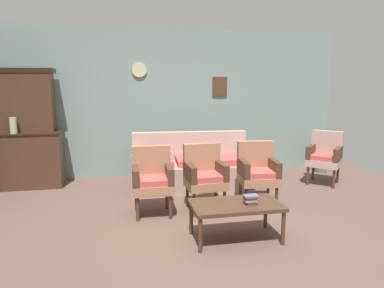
{
  "coord_description": "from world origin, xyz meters",
  "views": [
    {
      "loc": [
        -0.97,
        -4.05,
        1.77
      ],
      "look_at": [
        0.05,
        1.02,
        0.85
      ],
      "focal_mm": 33.73,
      "sensor_mm": 36.0,
      "label": 1
    }
  ],
  "objects": [
    {
      "name": "wingback_chair_by_fireplace",
      "position": [
        2.47,
        1.44,
        0.5
      ],
      "size": [
        0.71,
        0.71,
        0.9
      ],
      "color": "tan",
      "rests_on": "ground"
    },
    {
      "name": "armchair_near_couch_end",
      "position": [
        0.93,
        0.66,
        0.5
      ],
      "size": [
        0.57,
        0.54,
        0.9
      ],
      "color": "#9E6B4C",
      "rests_on": "ground"
    },
    {
      "name": "wall_back_with_decor",
      "position": [
        0.0,
        2.63,
        1.35
      ],
      "size": [
        6.4,
        0.09,
        2.7
      ],
      "color": "gray",
      "rests_on": "ground"
    },
    {
      "name": "vase_on_cabinet",
      "position": [
        -2.63,
        2.06,
        1.06
      ],
      "size": [
        0.11,
        0.11,
        0.26
      ],
      "primitive_type": "cylinder",
      "color": "#B1C585",
      "rests_on": "side_cabinet"
    },
    {
      "name": "coffee_table",
      "position": [
        0.26,
        -0.4,
        0.38
      ],
      "size": [
        1.0,
        0.56,
        0.42
      ],
      "color": "#472D1E",
      "rests_on": "ground"
    },
    {
      "name": "cabinet_upper_hutch",
      "position": [
        -2.5,
        2.33,
        1.45
      ],
      "size": [
        0.99,
        0.38,
        1.03
      ],
      "color": "#472D1E",
      "rests_on": "side_cabinet"
    },
    {
      "name": "floor_vase_by_wall",
      "position": [
        2.85,
        2.15,
        0.32
      ],
      "size": [
        0.22,
        0.22,
        0.64
      ],
      "primitive_type": "cylinder",
      "color": "#6A665D",
      "rests_on": "ground"
    },
    {
      "name": "book_stack_on_table",
      "position": [
        0.42,
        -0.44,
        0.48
      ],
      "size": [
        0.16,
        0.13,
        0.1
      ],
      "color": "#BF8FA7",
      "rests_on": "coffee_table"
    },
    {
      "name": "side_cabinet",
      "position": [
        -2.5,
        2.25,
        0.47
      ],
      "size": [
        1.16,
        0.55,
        0.93
      ],
      "color": "#472D1E",
      "rests_on": "ground"
    },
    {
      "name": "armchair_row_middle",
      "position": [
        0.15,
        0.62,
        0.5
      ],
      "size": [
        0.54,
        0.51,
        0.9
      ],
      "color": "#9E6B4C",
      "rests_on": "ground"
    },
    {
      "name": "ground_plane",
      "position": [
        0.0,
        0.0,
        0.0
      ],
      "size": [
        7.68,
        7.68,
        0.0
      ],
      "primitive_type": "plane",
      "color": "brown"
    },
    {
      "name": "armchair_near_cabinet",
      "position": [
        -0.58,
        0.58,
        0.5
      ],
      "size": [
        0.52,
        0.49,
        0.9
      ],
      "color": "#9E6B4C",
      "rests_on": "ground"
    },
    {
      "name": "floral_couch",
      "position": [
        0.17,
        1.67,
        0.33
      ],
      "size": [
        1.99,
        0.93,
        0.9
      ],
      "color": "tan",
      "rests_on": "ground"
    }
  ]
}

